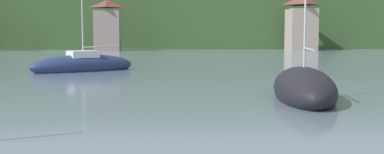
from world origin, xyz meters
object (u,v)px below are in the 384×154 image
sailboat_far_0 (83,65)px  sailboat_mid_10 (304,89)px  shore_building_eastcentral (301,24)px  shore_building_central (107,26)px

sailboat_far_0 → sailboat_mid_10: (12.46, -16.08, -0.01)m
shore_building_eastcentral → sailboat_mid_10: 60.83m
sailboat_mid_10 → shore_building_central: bearing=23.4°
shore_building_eastcentral → sailboat_far_0: shore_building_eastcentral is taller
sailboat_far_0 → sailboat_mid_10: size_ratio=0.78×
shore_building_central → sailboat_mid_10: sailboat_mid_10 is taller
sailboat_far_0 → sailboat_mid_10: 20.35m
shore_building_eastcentral → sailboat_mid_10: bearing=-105.5°
shore_building_central → sailboat_far_0: (3.28, -41.64, -3.52)m
sailboat_far_0 → sailboat_mid_10: bearing=95.3°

